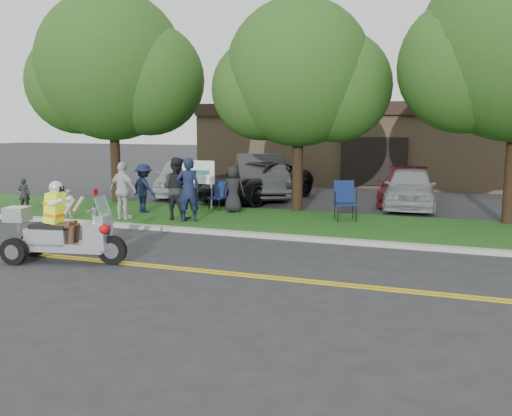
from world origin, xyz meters
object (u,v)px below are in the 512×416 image
(spectator_adult_right, at_px, (123,191))
(parked_car_mid, at_px, (255,181))
(parked_car_far_right, at_px, (410,188))
(lawn_chair_b, at_px, (345,198))
(parked_car_right, at_px, (405,187))
(spectator_adult_left, at_px, (188,190))
(parked_car_far_left, at_px, (181,177))
(trike_scooter, at_px, (60,234))
(lawn_chair_a, at_px, (219,194))
(spectator_adult_mid, at_px, (176,188))
(parked_car_left, at_px, (260,176))

(spectator_adult_right, distance_m, parked_car_mid, 6.29)
(parked_car_far_right, bearing_deg, lawn_chair_b, -116.83)
(parked_car_mid, bearing_deg, parked_car_right, 26.77)
(spectator_adult_left, bearing_deg, parked_car_far_left, -89.73)
(trike_scooter, xyz_separation_m, lawn_chair_a, (0.59, 7.34, 0.01))
(spectator_adult_mid, distance_m, parked_car_right, 9.01)
(trike_scooter, bearing_deg, spectator_adult_left, 72.61)
(lawn_chair_b, distance_m, parked_car_far_left, 8.74)
(spectator_adult_left, relative_size, parked_car_mid, 0.35)
(parked_car_left, xyz_separation_m, parked_car_right, (5.77, 0.14, -0.23))
(parked_car_mid, bearing_deg, lawn_chair_a, -76.59)
(lawn_chair_a, distance_m, parked_car_far_right, 6.85)
(lawn_chair_a, relative_size, parked_car_left, 0.18)
(lawn_chair_b, height_order, spectator_adult_mid, spectator_adult_mid)
(parked_car_mid, bearing_deg, spectator_adult_mid, -80.30)
(lawn_chair_b, relative_size, parked_car_far_left, 0.26)
(spectator_adult_left, relative_size, parked_car_left, 0.36)
(spectator_adult_mid, bearing_deg, lawn_chair_b, -158.98)
(lawn_chair_a, distance_m, parked_car_right, 7.21)
(parked_car_far_left, bearing_deg, parked_car_far_right, -22.53)
(parked_car_far_left, bearing_deg, lawn_chair_a, -67.46)
(spectator_adult_mid, bearing_deg, parked_car_far_left, -60.84)
(parked_car_left, bearing_deg, spectator_adult_mid, -119.06)
(spectator_adult_left, distance_m, parked_car_mid, 5.59)
(trike_scooter, height_order, spectator_adult_right, spectator_adult_right)
(spectator_adult_right, bearing_deg, trike_scooter, 118.72)
(lawn_chair_a, xyz_separation_m, parked_car_far_right, (6.05, 3.19, 0.10))
(parked_car_far_left, distance_m, parked_car_left, 3.40)
(spectator_adult_left, relative_size, spectator_adult_mid, 1.01)
(spectator_adult_mid, distance_m, parked_car_mid, 5.44)
(parked_car_far_left, bearing_deg, trike_scooter, -96.50)
(parked_car_left, height_order, parked_car_mid, parked_car_left)
(spectator_adult_left, distance_m, parked_car_far_right, 8.21)
(spectator_adult_right, bearing_deg, spectator_adult_left, -159.70)
(parked_car_far_right, bearing_deg, parked_car_left, 167.96)
(spectator_adult_mid, relative_size, parked_car_far_left, 0.41)
(trike_scooter, distance_m, spectator_adult_right, 4.87)
(trike_scooter, relative_size, spectator_adult_left, 1.43)
(lawn_chair_a, xyz_separation_m, parked_car_left, (0.05, 4.11, 0.24))
(parked_car_right, distance_m, parked_car_far_right, 1.08)
(trike_scooter, bearing_deg, parked_car_right, 50.84)
(spectator_adult_left, xyz_separation_m, parked_car_mid, (0.13, 5.58, -0.31))
(trike_scooter, bearing_deg, spectator_adult_right, 96.96)
(lawn_chair_a, relative_size, spectator_adult_mid, 0.50)
(lawn_chair_a, height_order, parked_car_far_left, parked_car_far_left)
(parked_car_mid, height_order, parked_car_far_right, parked_car_mid)
(parked_car_mid, xyz_separation_m, parked_car_right, (5.66, 1.05, -0.10))
(parked_car_right, relative_size, parked_car_far_right, 1.04)
(spectator_adult_left, bearing_deg, lawn_chair_b, 173.13)
(parked_car_far_left, xyz_separation_m, parked_car_left, (3.35, 0.58, 0.09))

